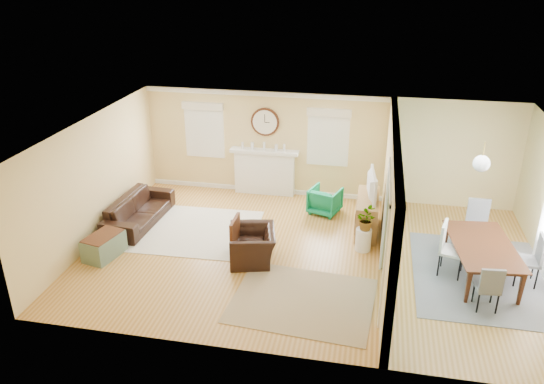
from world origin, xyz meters
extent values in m
plane|color=#A46B27|center=(0.00, 0.00, 0.00)|extent=(9.00, 9.00, 0.00)
cube|color=#DDC67C|center=(0.00, 3.00, 1.30)|extent=(9.00, 0.02, 2.60)
cube|color=#DDC67C|center=(0.00, -3.00, 1.30)|extent=(9.00, 0.02, 2.60)
cube|color=#DDC67C|center=(-4.50, 0.00, 1.30)|extent=(0.02, 6.00, 2.60)
cube|color=white|center=(0.00, 0.00, 2.60)|extent=(9.00, 6.00, 0.02)
cube|color=#DDC67C|center=(1.50, 1.40, 1.30)|extent=(0.12, 3.20, 2.60)
cube|color=#DDC67C|center=(1.50, -2.50, 1.30)|extent=(0.12, 1.00, 2.60)
cube|color=#DDC67C|center=(1.50, -1.10, 2.40)|extent=(0.12, 1.80, 0.40)
cube|color=white|center=(1.43, -0.20, 1.10)|extent=(0.04, 0.12, 2.20)
cube|color=white|center=(1.43, -2.00, 1.10)|extent=(0.04, 0.12, 2.20)
cube|color=white|center=(1.43, -1.10, 2.20)|extent=(0.04, 1.92, 0.12)
cube|color=#74BDB7|center=(1.57, 0.00, 1.30)|extent=(0.02, 6.00, 2.60)
cube|color=white|center=(-1.50, 2.88, 0.55)|extent=(1.50, 0.24, 1.10)
cube|color=white|center=(-1.50, 2.85, 1.13)|extent=(1.70, 0.30, 0.08)
cube|color=black|center=(-1.50, 2.98, 0.50)|extent=(0.85, 0.02, 0.75)
cube|color=gold|center=(-1.50, 2.87, 0.42)|extent=(0.85, 0.02, 0.62)
cylinder|color=#4F2814|center=(-1.50, 2.97, 1.85)|extent=(0.70, 0.06, 0.70)
cylinder|color=silver|center=(-1.50, 2.94, 1.85)|extent=(0.60, 0.01, 0.60)
cube|color=black|center=(-1.50, 2.93, 1.95)|extent=(0.02, 0.01, 0.20)
cube|color=black|center=(-1.44, 2.93, 1.85)|extent=(0.12, 0.01, 0.02)
cube|color=white|center=(-3.05, 2.98, 1.55)|extent=(0.90, 0.03, 1.30)
cube|color=white|center=(-3.05, 2.95, 1.55)|extent=(1.00, 0.04, 1.40)
cube|color=beige|center=(-3.05, 2.91, 2.18)|extent=(1.05, 0.10, 0.18)
cube|color=white|center=(0.05, 2.98, 1.55)|extent=(0.90, 0.03, 1.30)
cube|color=white|center=(0.05, 2.95, 1.55)|extent=(1.00, 0.04, 1.40)
cube|color=beige|center=(0.05, 2.91, 2.18)|extent=(1.05, 0.10, 0.18)
cylinder|color=gold|center=(3.00, 0.00, 2.45)|extent=(0.02, 0.02, 0.30)
sphere|color=white|center=(3.00, 0.00, 2.20)|extent=(0.30, 0.30, 0.30)
cube|color=beige|center=(-2.57, 0.57, 0.01)|extent=(2.74, 2.40, 0.01)
cube|color=tan|center=(0.12, -1.55, 0.01)|extent=(2.56, 2.16, 0.01)
cube|color=slate|center=(3.28, -0.14, 0.01)|extent=(2.45, 3.06, 0.01)
imported|color=black|center=(-3.93, 0.71, 0.31)|extent=(0.92, 2.16, 0.62)
imported|color=black|center=(-1.05, -0.38, 0.33)|extent=(1.09, 1.18, 0.65)
imported|color=#066C41|center=(0.12, 2.04, 0.31)|extent=(0.84, 0.85, 0.62)
cube|color=slate|center=(-4.00, -0.82, 0.23)|extent=(0.67, 0.91, 0.46)
cube|color=#4F2814|center=(-4.00, -0.82, 0.47)|extent=(0.64, 0.87, 0.02)
cube|color=#A07641|center=(1.11, 1.30, 0.40)|extent=(0.45, 1.36, 0.80)
cube|color=#4F2814|center=(0.87, 0.89, 0.55)|extent=(0.01, 0.36, 0.22)
cube|color=#4F2814|center=(0.87, 0.89, 0.28)|extent=(0.01, 0.36, 0.22)
cube|color=#4F2814|center=(0.87, 1.30, 0.55)|extent=(0.01, 0.36, 0.22)
cube|color=#4F2814|center=(0.87, 1.30, 0.28)|extent=(0.01, 0.36, 0.22)
cube|color=#4F2814|center=(0.87, 1.71, 0.55)|extent=(0.01, 0.36, 0.22)
cube|color=#4F2814|center=(0.87, 1.71, 0.28)|extent=(0.01, 0.36, 0.22)
imported|color=black|center=(1.09, 1.30, 1.09)|extent=(0.24, 1.02, 0.58)
cylinder|color=white|center=(1.07, 0.44, 0.24)|extent=(0.32, 0.32, 0.47)
imported|color=#337F33|center=(1.07, 0.44, 0.71)|extent=(0.48, 0.51, 0.47)
imported|color=#4F2814|center=(3.28, -0.14, 0.34)|extent=(1.29, 2.05, 0.68)
cube|color=slate|center=(3.35, 1.06, 0.47)|extent=(0.46, 0.46, 0.05)
cube|color=slate|center=(3.35, 1.06, 0.73)|extent=(0.44, 0.07, 0.52)
cylinder|color=black|center=(3.53, 1.23, 0.22)|extent=(0.03, 0.03, 0.44)
cylinder|color=black|center=(3.52, 0.87, 0.22)|extent=(0.03, 0.03, 0.44)
cylinder|color=black|center=(3.17, 1.24, 0.22)|extent=(0.03, 0.03, 0.44)
cylinder|color=black|center=(3.16, 0.89, 0.22)|extent=(0.03, 0.03, 0.44)
cube|color=slate|center=(3.18, -1.16, 0.41)|extent=(0.42, 0.42, 0.05)
cube|color=slate|center=(3.18, -1.16, 0.64)|extent=(0.39, 0.09, 0.46)
cylinder|color=black|center=(3.04, -1.33, 0.19)|extent=(0.03, 0.03, 0.38)
cylinder|color=black|center=(3.01, -1.02, 0.19)|extent=(0.03, 0.03, 0.38)
cylinder|color=black|center=(3.35, -1.30, 0.19)|extent=(0.03, 0.03, 0.38)
cylinder|color=black|center=(3.32, -0.99, 0.19)|extent=(0.03, 0.03, 0.38)
cube|color=white|center=(2.72, -0.16, 0.49)|extent=(0.56, 0.56, 0.05)
cube|color=white|center=(2.72, -0.16, 0.77)|extent=(0.16, 0.46, 0.55)
cylinder|color=black|center=(2.58, 0.07, 0.23)|extent=(0.03, 0.03, 0.46)
cylinder|color=black|center=(2.95, -0.02, 0.23)|extent=(0.03, 0.03, 0.46)
cylinder|color=black|center=(2.49, -0.29, 0.23)|extent=(0.03, 0.03, 0.46)
cylinder|color=black|center=(2.85, -0.38, 0.23)|extent=(0.03, 0.03, 0.46)
cube|color=slate|center=(4.01, -0.22, 0.47)|extent=(0.46, 0.46, 0.05)
cube|color=slate|center=(4.01, -0.22, 0.73)|extent=(0.08, 0.44, 0.52)
cylinder|color=black|center=(4.17, -0.40, 0.22)|extent=(0.03, 0.03, 0.44)
cylinder|color=black|center=(3.82, -0.38, 0.22)|extent=(0.03, 0.03, 0.44)
cylinder|color=black|center=(4.20, -0.05, 0.22)|extent=(0.03, 0.03, 0.44)
cylinder|color=black|center=(3.84, -0.03, 0.22)|extent=(0.03, 0.03, 0.44)
camera|label=1|loc=(1.09, -9.23, 5.48)|focal=35.00mm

